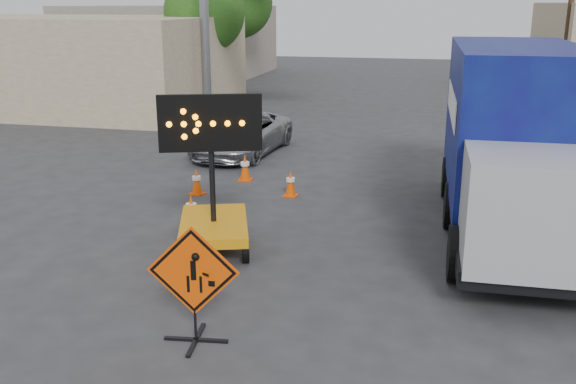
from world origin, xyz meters
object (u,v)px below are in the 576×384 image
at_px(arrow_board, 213,216).
at_px(box_truck, 514,152).
at_px(pickup_truck, 241,134).
at_px(construction_sign, 193,282).

xyz_separation_m(arrow_board, box_truck, (5.61, 2.32, 1.05)).
height_order(arrow_board, box_truck, box_truck).
xyz_separation_m(arrow_board, pickup_truck, (-1.94, 7.94, -0.04)).
bearing_deg(arrow_board, construction_sign, -93.52).
relative_size(construction_sign, box_truck, 0.21).
xyz_separation_m(construction_sign, pickup_truck, (-2.90, 11.38, -0.27)).
bearing_deg(pickup_truck, arrow_board, -71.25).
bearing_deg(box_truck, pickup_truck, 141.77).
xyz_separation_m(pickup_truck, box_truck, (7.55, -5.62, 1.08)).
bearing_deg(pickup_truck, box_truck, -31.68).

